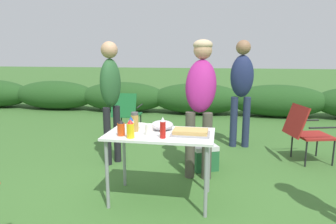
# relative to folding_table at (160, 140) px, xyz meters

# --- Properties ---
(ground_plane) EXTENTS (60.00, 60.00, 0.00)m
(ground_plane) POSITION_rel_folding_table_xyz_m (0.00, 0.00, -0.66)
(ground_plane) COLOR #3D6B2D
(shrub_hedge) EXTENTS (14.40, 0.90, 0.80)m
(shrub_hedge) POSITION_rel_folding_table_xyz_m (0.00, 4.75, -0.27)
(shrub_hedge) COLOR #234C1E
(shrub_hedge) RESTS_ON ground
(folding_table) EXTENTS (1.10, 0.64, 0.74)m
(folding_table) POSITION_rel_folding_table_xyz_m (0.00, 0.00, 0.00)
(folding_table) COLOR white
(folding_table) RESTS_ON ground
(food_tray) EXTENTS (0.39, 0.24, 0.06)m
(food_tray) POSITION_rel_folding_table_xyz_m (0.31, -0.02, 0.10)
(food_tray) COLOR #9E9EA3
(food_tray) RESTS_ON folding_table
(plate_stack) EXTENTS (0.21, 0.21, 0.04)m
(plate_stack) POSITION_rel_folding_table_xyz_m (-0.28, 0.18, 0.09)
(plate_stack) COLOR white
(plate_stack) RESTS_ON folding_table
(mixing_bowl) EXTENTS (0.24, 0.24, 0.10)m
(mixing_bowl) POSITION_rel_folding_table_xyz_m (-0.01, 0.14, 0.13)
(mixing_bowl) COLOR silver
(mixing_bowl) RESTS_ON folding_table
(paper_cup_stack) EXTENTS (0.08, 0.08, 0.11)m
(paper_cup_stack) POSITION_rel_folding_table_xyz_m (-0.10, -0.09, 0.13)
(paper_cup_stack) COLOR white
(paper_cup_stack) RESTS_ON folding_table
(mayo_bottle) EXTENTS (0.06, 0.06, 0.19)m
(mayo_bottle) POSITION_rel_folding_table_xyz_m (-0.27, -0.14, 0.17)
(mayo_bottle) COLOR silver
(mayo_bottle) RESTS_ON folding_table
(hot_sauce_bottle) EXTENTS (0.08, 0.08, 0.16)m
(hot_sauce_bottle) POSITION_rel_folding_table_xyz_m (-0.37, -0.16, 0.15)
(hot_sauce_bottle) COLOR #CC4214
(hot_sauce_bottle) RESTS_ON folding_table
(spice_jar) EXTENTS (0.08, 0.08, 0.20)m
(spice_jar) POSITION_rel_folding_table_xyz_m (-0.28, 0.02, 0.18)
(spice_jar) COLOR #B2893D
(spice_jar) RESTS_ON folding_table
(ketchup_bottle) EXTENTS (0.06, 0.06, 0.21)m
(ketchup_bottle) POSITION_rel_folding_table_xyz_m (0.06, -0.18, 0.18)
(ketchup_bottle) COLOR red
(ketchup_bottle) RESTS_ON folding_table
(mustard_bottle) EXTENTS (0.07, 0.07, 0.18)m
(mustard_bottle) POSITION_rel_folding_table_xyz_m (-0.25, -0.23, 0.16)
(mustard_bottle) COLOR yellow
(mustard_bottle) RESTS_ON folding_table
(standing_person_in_gray_fleece) EXTENTS (0.41, 0.53, 1.72)m
(standing_person_in_gray_fleece) POSITION_rel_folding_table_xyz_m (0.35, 0.77, 0.42)
(standing_person_in_gray_fleece) COLOR #4C473D
(standing_person_in_gray_fleece) RESTS_ON ground
(standing_person_in_olive_jacket) EXTENTS (0.39, 0.29, 1.76)m
(standing_person_in_olive_jacket) POSITION_rel_folding_table_xyz_m (0.93, 2.07, 0.40)
(standing_person_in_olive_jacket) COLOR #232D4C
(standing_person_in_olive_jacket) RESTS_ON ground
(standing_person_in_dark_puffer) EXTENTS (0.36, 0.38, 1.71)m
(standing_person_in_dark_puffer) POSITION_rel_folding_table_xyz_m (-0.89, 0.96, 0.39)
(standing_person_in_dark_puffer) COLOR black
(standing_person_in_dark_puffer) RESTS_ON ground
(camp_chair_green_behind_table) EXTENTS (0.69, 0.60, 0.83)m
(camp_chair_green_behind_table) POSITION_rel_folding_table_xyz_m (1.82, 1.50, -0.20)
(camp_chair_green_behind_table) COLOR maroon
(camp_chair_green_behind_table) RESTS_ON ground
(camp_chair_near_hedge) EXTENTS (0.50, 0.61, 0.83)m
(camp_chair_near_hedge) POSITION_rel_folding_table_xyz_m (-1.15, 2.40, -0.20)
(camp_chair_near_hedge) COLOR #19602D
(camp_chair_near_hedge) RESTS_ON ground
(cooler_box) EXTENTS (0.49, 0.57, 0.34)m
(cooler_box) POSITION_rel_folding_table_xyz_m (0.36, 1.05, -0.49)
(cooler_box) COLOR #286B3D
(cooler_box) RESTS_ON ground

